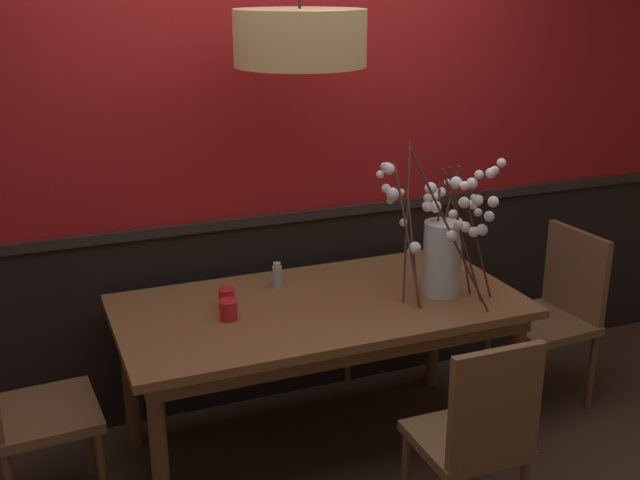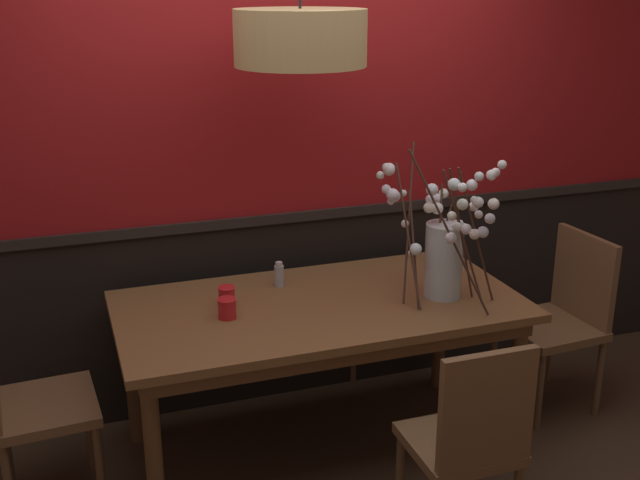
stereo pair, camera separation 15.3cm
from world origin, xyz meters
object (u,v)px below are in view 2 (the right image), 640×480
candle_holder_nearer_edge (227,308)px  condiment_bottle (279,275)px  candle_holder_nearer_center (227,296)px  chair_near_side_right (469,438)px  vase_with_blossoms (443,250)px  chair_far_side_right (312,281)px  dining_table (320,319)px  chair_head_east_end (562,312)px  chair_head_west_end (23,393)px  pendant_lamp (300,38)px

candle_holder_nearer_edge → condiment_bottle: 0.43m
candle_holder_nearer_center → chair_near_side_right: bearing=-53.3°
candle_holder_nearer_center → condiment_bottle: size_ratio=0.75×
vase_with_blossoms → candle_holder_nearer_edge: vase_with_blossoms is taller
chair_far_side_right → vase_with_blossoms: bearing=-73.2°
vase_with_blossoms → candle_holder_nearer_center: (-0.96, 0.23, -0.19)m
chair_near_side_right → condiment_bottle: 1.23m
candle_holder_nearer_center → dining_table: bearing=-14.2°
chair_head_east_end → candle_holder_nearer_center: 1.79m
chair_near_side_right → candle_holder_nearer_center: size_ratio=10.01×
vase_with_blossoms → candle_holder_nearer_edge: 1.01m
chair_head_west_end → vase_with_blossoms: vase_with_blossoms is taller
dining_table → vase_with_blossoms: 0.65m
candle_holder_nearer_edge → pendant_lamp: 1.19m
vase_with_blossoms → condiment_bottle: 0.79m
chair_head_west_end → candle_holder_nearer_center: (0.90, 0.10, 0.27)m
chair_head_east_end → vase_with_blossoms: 0.95m
chair_head_west_end → condiment_bottle: (1.19, 0.25, 0.28)m
chair_head_east_end → chair_head_west_end: (-2.66, -0.01, 0.03)m
chair_near_side_right → vase_with_blossoms: size_ratio=1.24×
chair_near_side_right → condiment_bottle: size_ratio=7.56×
condiment_bottle → vase_with_blossoms: bearing=-30.0°
chair_head_west_end → candle_holder_nearer_center: size_ratio=10.69×
chair_far_side_right → chair_head_west_end: bearing=-151.3°
chair_near_side_right → candle_holder_nearer_edge: chair_near_side_right is taller
dining_table → chair_head_west_end: chair_head_west_end is taller
chair_far_side_right → candle_holder_nearer_edge: chair_far_side_right is taller
candle_holder_nearer_center → condiment_bottle: (0.29, 0.15, 0.01)m
dining_table → vase_with_blossoms: bearing=-13.3°
chair_near_side_right → vase_with_blossoms: (0.24, 0.73, 0.50)m
condiment_bottle → candle_holder_nearer_edge: bearing=-138.3°
chair_head_west_end → candle_holder_nearer_center: chair_head_west_end is taller
candle_holder_nearer_center → candle_holder_nearer_edge: (-0.03, -0.13, -0.00)m
chair_head_west_end → candle_holder_nearer_edge: 0.91m
vase_with_blossoms → candle_holder_nearer_center: size_ratio=8.09×
dining_table → pendant_lamp: (-0.07, 0.05, 1.26)m
candle_holder_nearer_edge → condiment_bottle: condiment_bottle is taller
candle_holder_nearer_edge → dining_table: bearing=3.9°
chair_head_west_end → vase_with_blossoms: (1.85, -0.13, 0.46)m
dining_table → chair_head_east_end: bearing=0.7°
chair_head_east_end → condiment_bottle: chair_head_east_end is taller
candle_holder_nearer_edge → condiment_bottle: (0.32, 0.29, 0.01)m
chair_far_side_right → pendant_lamp: pendant_lamp is taller
dining_table → pendant_lamp: 1.26m
chair_far_side_right → chair_near_side_right: bearing=-88.1°
chair_far_side_right → chair_near_side_right: 1.71m
dining_table → pendant_lamp: pendant_lamp is taller
chair_head_west_end → chair_near_side_right: bearing=-28.1°
chair_head_west_end → candle_holder_nearer_edge: (0.87, -0.03, 0.27)m
chair_head_west_end → pendant_lamp: pendant_lamp is taller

